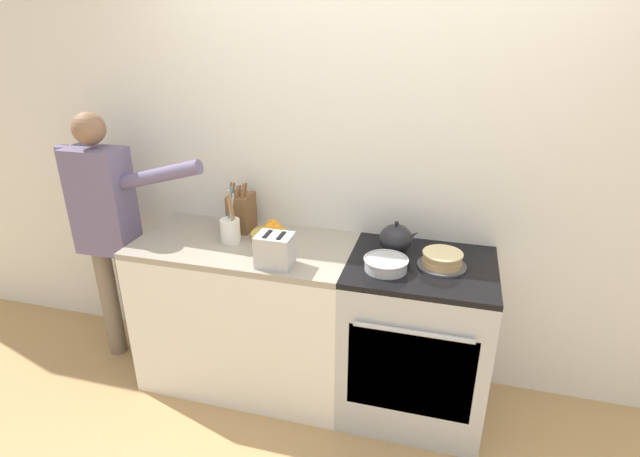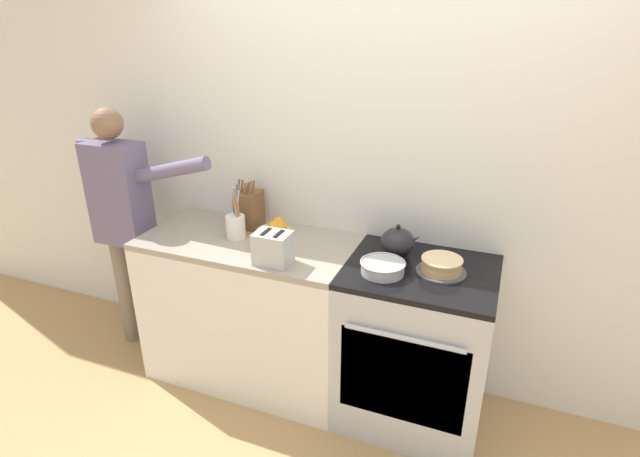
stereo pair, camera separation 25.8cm
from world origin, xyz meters
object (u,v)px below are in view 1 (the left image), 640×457
layer_cake (442,260)px  tea_kettle (396,239)px  person_baker (107,221)px  knife_block (241,212)px  utensil_crock (230,229)px  stove_range (415,339)px  fruit_bowl (271,233)px  toaster (275,250)px  mixing_bowl (386,264)px

layer_cake → tea_kettle: 0.28m
tea_kettle → person_baker: bearing=-175.8°
person_baker → knife_block: bearing=22.2°
utensil_crock → stove_range: bearing=-0.1°
utensil_crock → person_baker: 0.80m
tea_kettle → fruit_bowl: size_ratio=1.06×
knife_block → fruit_bowl: knife_block is taller
stove_range → layer_cake: size_ratio=3.71×
utensil_crock → toaster: utensil_crock is taller
tea_kettle → knife_block: size_ratio=0.72×
layer_cake → knife_block: 1.17m
stove_range → fruit_bowl: 0.99m
person_baker → mixing_bowl: bearing=5.8°
layer_cake → mixing_bowl: 0.29m
knife_block → utensil_crock: 0.18m
toaster → person_baker: (-1.13, 0.20, -0.05)m
stove_range → person_baker: bearing=-179.8°
stove_range → toaster: 0.92m
mixing_bowl → utensil_crock: bearing=172.9°
stove_range → tea_kettle: 0.56m
fruit_bowl → person_baker: person_baker is taller
layer_cake → utensil_crock: utensil_crock is taller
tea_kettle → utensil_crock: 0.91m
layer_cake → person_baker: size_ratio=0.15×
mixing_bowl → utensil_crock: (-0.89, 0.11, 0.04)m
mixing_bowl → toaster: 0.56m
stove_range → person_baker: size_ratio=0.57×
mixing_bowl → person_baker: bearing=176.6°
stove_range → mixing_bowl: size_ratio=4.08×
tea_kettle → toaster: 0.65m
tea_kettle → person_baker: (-1.70, -0.12, -0.04)m
layer_cake → mixing_bowl: (-0.27, -0.11, -0.00)m
toaster → layer_cake: bearing=14.3°
stove_range → mixing_bowl: 0.53m
mixing_bowl → toaster: (-0.55, -0.10, 0.05)m
stove_range → fruit_bowl: fruit_bowl is taller
utensil_crock → toaster: (0.34, -0.21, 0.01)m
toaster → person_baker: person_baker is taller
mixing_bowl → layer_cake: bearing=22.6°
fruit_bowl → utensil_crock: bearing=-156.4°
knife_block → utensil_crock: (0.01, -0.17, -0.04)m
stove_range → fruit_bowl: bearing=173.9°
utensil_crock → tea_kettle: bearing=7.3°
knife_block → fruit_bowl: bearing=-22.0°
fruit_bowl → toaster: bearing=-65.5°
knife_block → toaster: 0.51m
tea_kettle → knife_block: 0.91m
tea_kettle → knife_block: bearing=176.4°
knife_block → utensil_crock: size_ratio=0.95×
layer_cake → toaster: size_ratio=1.26×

